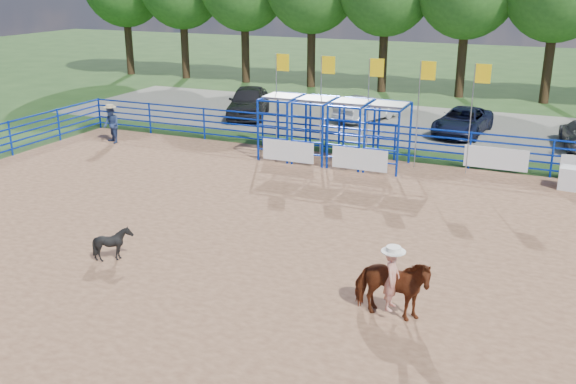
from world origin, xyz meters
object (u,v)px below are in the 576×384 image
object	(u,v)px
horse_and_rider	(392,283)
car_c	(463,121)
calf	(113,244)
car_a	(248,102)
spectator_cowboy	(111,124)
car_b	(366,108)

from	to	relation	value
horse_and_rider	car_c	world-z (taller)	horse_and_rider
calf	car_a	distance (m)	18.64
car_a	spectator_cowboy	bearing A→B (deg)	-130.88
horse_and_rider	car_a	xyz separation A→B (m)	(-12.60, 18.00, -0.05)
spectator_cowboy	car_a	xyz separation A→B (m)	(3.08, 7.62, -0.06)
spectator_cowboy	car_b	distance (m)	12.98
car_a	car_c	bearing A→B (deg)	-16.56
horse_and_rider	spectator_cowboy	size ratio (longest dim) A/B	1.39
car_b	car_c	world-z (taller)	car_b
horse_and_rider	calf	bearing A→B (deg)	179.54
horse_and_rider	calf	xyz separation A→B (m)	(-7.56, 0.06, -0.39)
spectator_cowboy	calf	bearing A→B (deg)	-51.80
spectator_cowboy	car_a	distance (m)	8.22
car_a	car_b	world-z (taller)	car_a
calf	spectator_cowboy	distance (m)	13.13
horse_and_rider	car_c	size ratio (longest dim) A/B	0.53
calf	car_a	size ratio (longest dim) A/B	0.19
car_b	car_c	distance (m)	5.22
car_b	car_c	size ratio (longest dim) A/B	0.88
horse_and_rider	calf	world-z (taller)	horse_and_rider
calf	horse_and_rider	bearing A→B (deg)	-82.75
spectator_cowboy	car_c	distance (m)	16.43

